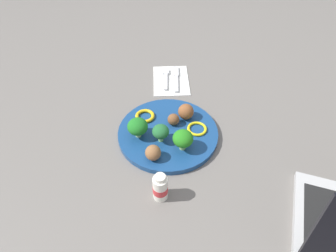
{
  "coord_description": "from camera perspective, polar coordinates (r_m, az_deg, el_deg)",
  "views": [
    {
      "loc": [
        -0.58,
        0.04,
        0.61
      ],
      "look_at": [
        0.0,
        0.0,
        0.04
      ],
      "focal_mm": 31.71,
      "sensor_mm": 36.0,
      "label": 1
    }
  ],
  "objects": [
    {
      "name": "ground_plane",
      "position": [
        0.84,
        0.0,
        -1.75
      ],
      "size": [
        4.0,
        4.0,
        0.0
      ],
      "primitive_type": "plane",
      "color": "slate"
    },
    {
      "name": "plate",
      "position": [
        0.83,
        0.0,
        -1.37
      ],
      "size": [
        0.28,
        0.28,
        0.02
      ],
      "primitive_type": "cylinder",
      "color": "navy",
      "rests_on": "ground_plane"
    },
    {
      "name": "broccoli_floret_back_right",
      "position": [
        0.76,
        2.89,
        -2.47
      ],
      "size": [
        0.05,
        0.05,
        0.06
      ],
      "color": "#96C367",
      "rests_on": "plate"
    },
    {
      "name": "broccoli_floret_back_left",
      "position": [
        0.78,
        -1.42,
        -1.12
      ],
      "size": [
        0.05,
        0.05,
        0.05
      ],
      "color": "#92D073",
      "rests_on": "plate"
    },
    {
      "name": "broccoli_floret_front_left",
      "position": [
        0.79,
        -5.85,
        -0.13
      ],
      "size": [
        0.06,
        0.06,
        0.06
      ],
      "color": "#A5CD79",
      "rests_on": "plate"
    },
    {
      "name": "meatball_front_right",
      "position": [
        0.84,
        1.05,
        1.26
      ],
      "size": [
        0.03,
        0.03,
        0.03
      ],
      "primitive_type": "sphere",
      "color": "brown",
      "rests_on": "plate"
    },
    {
      "name": "meatball_far_rim",
      "position": [
        0.85,
        3.46,
        2.79
      ],
      "size": [
        0.05,
        0.05,
        0.05
      ],
      "primitive_type": "sphere",
      "color": "brown",
      "rests_on": "plate"
    },
    {
      "name": "meatball_near_rim",
      "position": [
        0.75,
        -2.89,
        -5.14
      ],
      "size": [
        0.04,
        0.04,
        0.04
      ],
      "primitive_type": "sphere",
      "color": "brown",
      "rests_on": "plate"
    },
    {
      "name": "pepper_ring_front_right",
      "position": [
        0.87,
        -4.46,
        1.93
      ],
      "size": [
        0.08,
        0.08,
        0.01
      ],
      "primitive_type": "torus",
      "rotation": [
        0.0,
        0.0,
        2.59
      ],
      "color": "yellow",
      "rests_on": "plate"
    },
    {
      "name": "pepper_ring_back_left",
      "position": [
        0.83,
        5.59,
        -0.49
      ],
      "size": [
        0.08,
        0.08,
        0.01
      ],
      "primitive_type": "torus",
      "rotation": [
        0.0,
        0.0,
        3.93
      ],
      "color": "yellow",
      "rests_on": "plate"
    },
    {
      "name": "napkin",
      "position": [
        1.03,
        0.59,
        8.81
      ],
      "size": [
        0.17,
        0.12,
        0.01
      ],
      "primitive_type": "cube",
      "rotation": [
        0.0,
        0.0,
        -0.02
      ],
      "color": "white",
      "rests_on": "ground_plane"
    },
    {
      "name": "fork",
      "position": [
        1.04,
        -0.42,
        9.26
      ],
      "size": [
        0.12,
        0.03,
        0.01
      ],
      "color": "silver",
      "rests_on": "napkin"
    },
    {
      "name": "knife",
      "position": [
        1.04,
        1.59,
        9.29
      ],
      "size": [
        0.15,
        0.03,
        0.01
      ],
      "color": "silver",
      "rests_on": "napkin"
    },
    {
      "name": "yogurt_bottle",
      "position": [
        0.69,
        -1.49,
        -11.76
      ],
      "size": [
        0.04,
        0.04,
        0.08
      ],
      "color": "white",
      "rests_on": "ground_plane"
    }
  ]
}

